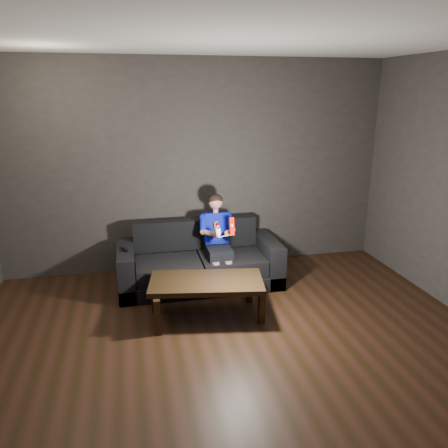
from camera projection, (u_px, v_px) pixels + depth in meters
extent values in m
plane|color=black|center=(246.00, 373.00, 3.69)|extent=(5.00, 5.00, 0.00)
cube|color=#363330|center=(197.00, 167.00, 5.63)|extent=(5.00, 0.04, 2.70)
cube|color=silver|center=(252.00, 26.00, 2.90)|extent=(5.00, 5.00, 0.02)
cube|color=black|center=(200.00, 278.00, 5.37)|extent=(1.94, 0.84, 0.17)
cube|color=black|center=(168.00, 269.00, 5.16)|extent=(0.76, 0.59, 0.20)
cube|color=black|center=(232.00, 264.00, 5.32)|extent=(0.76, 0.59, 0.20)
cube|color=black|center=(195.00, 233.00, 5.53)|extent=(1.55, 0.19, 0.38)
cube|color=black|center=(127.00, 270.00, 5.14)|extent=(0.19, 0.84, 0.53)
cube|color=black|center=(268.00, 258.00, 5.50)|extent=(0.19, 0.84, 0.53)
cube|color=black|center=(219.00, 253.00, 5.22)|extent=(0.28, 0.36, 0.13)
cube|color=#03138A|center=(216.00, 228.00, 5.32)|extent=(0.28, 0.20, 0.39)
cube|color=orange|center=(217.00, 225.00, 5.22)|extent=(0.09, 0.09, 0.09)
cube|color=#D40003|center=(217.00, 225.00, 5.22)|extent=(0.06, 0.06, 0.06)
cylinder|color=tan|center=(216.00, 211.00, 5.25)|extent=(0.07, 0.07, 0.06)
sphere|color=tan|center=(216.00, 202.00, 5.22)|extent=(0.17, 0.17, 0.17)
ellipsoid|color=black|center=(215.00, 200.00, 5.22)|extent=(0.18, 0.18, 0.15)
cylinder|color=#03138A|center=(202.00, 225.00, 5.20)|extent=(0.08, 0.21, 0.18)
cylinder|color=#03138A|center=(231.00, 223.00, 5.27)|extent=(0.08, 0.21, 0.18)
cylinder|color=tan|center=(209.00, 231.00, 5.09)|extent=(0.13, 0.22, 0.10)
cylinder|color=tan|center=(230.00, 230.00, 5.14)|extent=(0.13, 0.22, 0.10)
sphere|color=tan|center=(215.00, 234.00, 5.02)|extent=(0.08, 0.08, 0.08)
sphere|color=tan|center=(228.00, 233.00, 5.05)|extent=(0.08, 0.08, 0.08)
cylinder|color=tan|center=(216.00, 275.00, 5.09)|extent=(0.08, 0.08, 0.32)
cylinder|color=tan|center=(229.00, 274.00, 5.12)|extent=(0.08, 0.08, 0.32)
cube|color=#C91100|center=(232.00, 226.00, 4.81)|extent=(0.05, 0.08, 0.20)
cube|color=#730D00|center=(232.00, 222.00, 4.78)|extent=(0.03, 0.01, 0.03)
cylinder|color=white|center=(232.00, 228.00, 4.80)|extent=(0.02, 0.01, 0.02)
ellipsoid|color=white|center=(218.00, 231.00, 4.80)|extent=(0.06, 0.08, 0.14)
cylinder|color=black|center=(219.00, 228.00, 4.76)|extent=(0.02, 0.01, 0.02)
cube|color=black|center=(125.00, 249.00, 5.02)|extent=(0.07, 0.15, 0.03)
cube|color=black|center=(125.00, 247.00, 5.06)|extent=(0.02, 0.02, 0.00)
cube|color=black|center=(206.00, 283.00, 4.50)|extent=(1.24, 0.77, 0.05)
cube|color=black|center=(157.00, 317.00, 4.23)|extent=(0.06, 0.06, 0.37)
cube|color=black|center=(262.00, 306.00, 4.45)|extent=(0.06, 0.06, 0.37)
cube|color=black|center=(154.00, 296.00, 4.67)|extent=(0.06, 0.06, 0.37)
cube|color=black|center=(249.00, 287.00, 4.89)|extent=(0.06, 0.06, 0.37)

